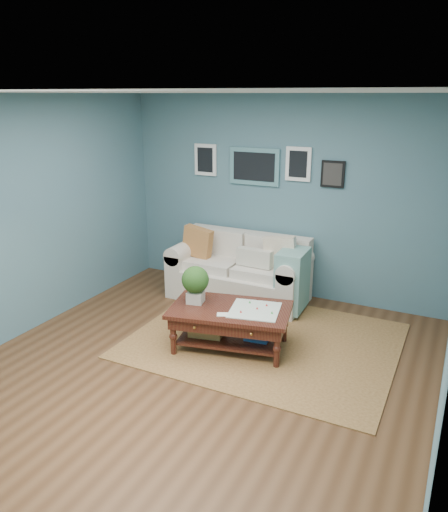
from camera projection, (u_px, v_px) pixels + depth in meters
The scene contains 4 objects.
room_shell at pixel (193, 243), 4.64m from camera, with size 5.00×5.02×2.70m.
area_rug at pixel (264, 340), 5.70m from camera, with size 2.89×2.31×0.01m, color brown.
loveseat at pixel (245, 271), 6.76m from camera, with size 1.89×0.86×0.97m.
coffee_table at pixel (224, 314), 5.44m from camera, with size 1.42×1.01×0.90m.
Camera 1 is at (2.23, -3.81, 2.68)m, focal length 35.00 mm.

